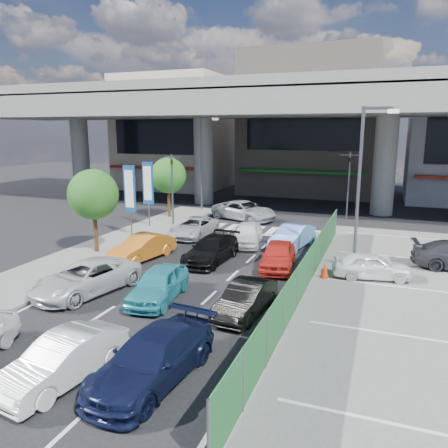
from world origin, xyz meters
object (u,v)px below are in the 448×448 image
at_px(hatch_white_back_mid, 63,359).
at_px(sedan_black_mid, 211,250).
at_px(minivan_navy_back, 153,358).
at_px(traffic_cone, 325,270).
at_px(traffic_light_right, 349,169).
at_px(traffic_light_left, 172,172).
at_px(wagon_silver_front_left, 194,227).
at_px(tree_near, 93,195).
at_px(taxi_teal_mid, 158,284).
at_px(sedan_white_front_mid, 247,234).
at_px(sedan_white_mid_left, 86,278).
at_px(hatch_black_mid_right, 246,299).
at_px(taxi_orange_left, 142,247).
at_px(kei_truck_front_right, 292,237).
at_px(tree_far, 168,176).
at_px(street_lamp_right, 363,175).
at_px(signboard_near, 130,191).
at_px(crossing_wagon_silver, 244,211).
at_px(parked_sedan_white, 372,266).
at_px(taxi_orange_right, 278,255).
at_px(signboard_far, 148,185).

height_order(hatch_white_back_mid, sedan_black_mid, hatch_white_back_mid).
height_order(minivan_navy_back, traffic_cone, minivan_navy_back).
bearing_deg(traffic_light_right, traffic_light_left, -149.11).
xyz_separation_m(traffic_light_right, wagon_silver_front_left, (-8.92, -9.45, -3.31)).
distance_m(tree_near, taxi_teal_mid, 8.79).
distance_m(tree_near, sedan_white_front_mid, 9.31).
xyz_separation_m(sedan_white_mid_left, hatch_black_mid_right, (7.14, 0.27, -0.07)).
relative_size(taxi_orange_left, kei_truck_front_right, 0.98).
relative_size(taxi_teal_mid, wagon_silver_front_left, 0.90).
relative_size(tree_far, minivan_navy_back, 1.01).
distance_m(tree_far, taxi_orange_left, 11.66).
height_order(tree_near, sedan_white_front_mid, tree_near).
distance_m(taxi_teal_mid, taxi_orange_left, 6.03).
distance_m(street_lamp_right, signboard_near, 14.61).
bearing_deg(hatch_black_mid_right, taxi_orange_left, 152.22).
distance_m(tree_near, kei_truck_front_right, 11.74).
xyz_separation_m(taxi_teal_mid, traffic_cone, (6.09, 5.05, -0.25)).
bearing_deg(traffic_cone, crossing_wagon_silver, 123.48).
distance_m(signboard_near, sedan_white_front_mid, 8.11).
bearing_deg(taxi_orange_left, traffic_cone, 13.63).
height_order(traffic_light_left, hatch_white_back_mid, traffic_light_left).
bearing_deg(taxi_orange_left, tree_far, 122.40).
relative_size(sedan_white_front_mid, parked_sedan_white, 1.13).
xyz_separation_m(traffic_light_right, kei_truck_front_right, (-2.26, -9.95, -3.25)).
relative_size(minivan_navy_back, taxi_orange_right, 1.17).
height_order(hatch_black_mid_right, traffic_cone, hatch_black_mid_right).
xyz_separation_m(street_lamp_right, sedan_black_mid, (-7.42, -1.21, -4.11)).
distance_m(hatch_black_mid_right, sedan_white_front_mid, 10.30).
distance_m(traffic_light_left, hatch_white_back_mid, 20.46).
bearing_deg(street_lamp_right, sedan_black_mid, -170.72).
relative_size(street_lamp_right, wagon_silver_front_left, 1.78).
bearing_deg(kei_truck_front_right, signboard_far, 179.96).
height_order(traffic_light_right, parked_sedan_white, traffic_light_right).
distance_m(tree_far, taxi_orange_right, 14.97).
bearing_deg(signboard_far, tree_near, -85.10).
height_order(sedan_black_mid, traffic_cone, sedan_black_mid).
bearing_deg(traffic_light_right, crossing_wagon_silver, -157.53).
xyz_separation_m(traffic_light_right, hatch_white_back_mid, (-5.35, -26.17, -3.27)).
xyz_separation_m(sedan_black_mid, sedan_white_front_mid, (0.77, 3.99, 0.03)).
xyz_separation_m(sedan_white_mid_left, traffic_cone, (9.41, 5.42, -0.25)).
distance_m(signboard_far, minivan_navy_back, 20.13).
bearing_deg(wagon_silver_front_left, sedan_white_mid_left, -89.85).
xyz_separation_m(signboard_far, hatch_black_mid_right, (11.15, -12.06, -2.44)).
bearing_deg(signboard_near, sedan_white_front_mid, 5.80).
bearing_deg(traffic_light_right, tree_far, -161.31).
height_order(sedan_white_mid_left, hatch_black_mid_right, sedan_white_mid_left).
bearing_deg(taxi_orange_left, hatch_black_mid_right, -21.18).
height_order(taxi_teal_mid, crossing_wagon_silver, crossing_wagon_silver).
xyz_separation_m(hatch_black_mid_right, wagon_silver_front_left, (-6.97, 10.62, 0.00)).
height_order(street_lamp_right, tree_near, street_lamp_right).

